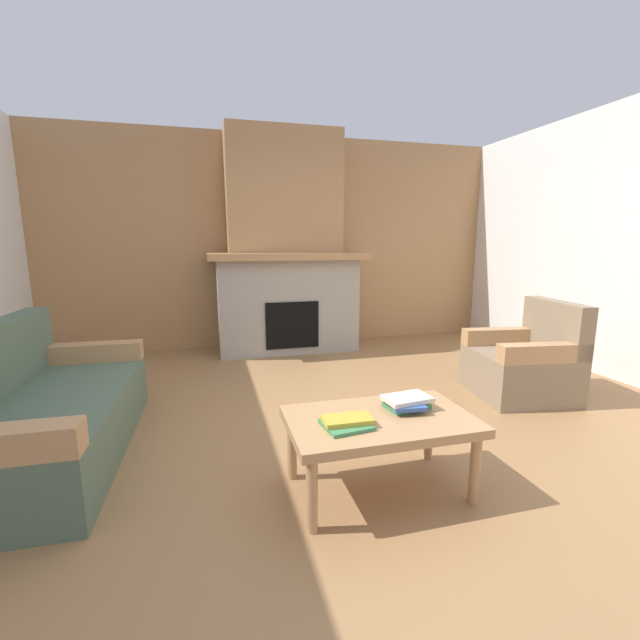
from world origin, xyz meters
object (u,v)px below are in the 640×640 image
coffee_table (380,426)px  fireplace (286,258)px  couch (42,415)px  armchair (525,363)px

coffee_table → fireplace: bearing=88.4°
couch → armchair: size_ratio=2.12×
armchair → coffee_table: (-1.83, -1.04, 0.08)m
couch → armchair: 3.75m
couch → armchair: (3.75, 0.15, 0.01)m
fireplace → couch: size_ratio=1.49×
fireplace → coffee_table: bearing=-91.6°
fireplace → couch: 3.23m
couch → coffee_table: couch is taller
armchair → couch: bearing=-177.7°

